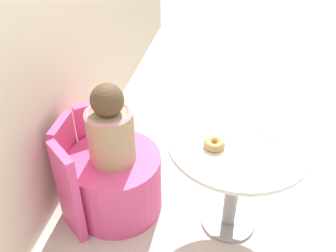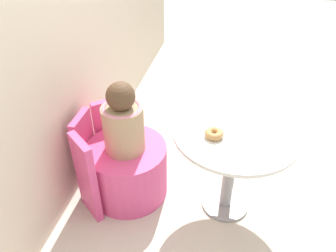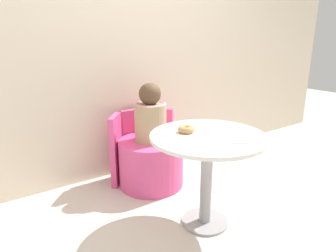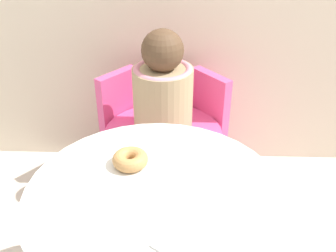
{
  "view_description": "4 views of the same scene",
  "coord_description": "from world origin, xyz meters",
  "px_view_note": "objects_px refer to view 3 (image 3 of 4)",
  "views": [
    {
      "loc": [
        -1.67,
        0.01,
        1.98
      ],
      "look_at": [
        0.03,
        0.38,
        0.69
      ],
      "focal_mm": 42.0,
      "sensor_mm": 36.0,
      "label": 1
    },
    {
      "loc": [
        -1.65,
        0.05,
        1.86
      ],
      "look_at": [
        -0.06,
        0.39,
        0.69
      ],
      "focal_mm": 35.0,
      "sensor_mm": 36.0,
      "label": 2
    },
    {
      "loc": [
        -1.27,
        -1.41,
        1.29
      ],
      "look_at": [
        -0.04,
        0.39,
        0.64
      ],
      "focal_mm": 32.0,
      "sensor_mm": 36.0,
      "label": 3
    },
    {
      "loc": [
        0.08,
        -0.9,
        1.43
      ],
      "look_at": [
        0.03,
        0.4,
        0.64
      ],
      "focal_mm": 42.0,
      "sensor_mm": 36.0,
      "label": 4
    }
  ],
  "objects_px": {
    "round_table": "(207,154)",
    "child_figure": "(150,116)",
    "donut": "(186,129)",
    "tub_chair": "(151,163)"
  },
  "relations": [
    {
      "from": "donut",
      "to": "tub_chair",
      "type": "bearing_deg",
      "value": 83.03
    },
    {
      "from": "child_figure",
      "to": "donut",
      "type": "xyz_separation_m",
      "value": [
        -0.07,
        -0.6,
        0.05
      ]
    },
    {
      "from": "round_table",
      "to": "tub_chair",
      "type": "bearing_deg",
      "value": 91.05
    },
    {
      "from": "donut",
      "to": "round_table",
      "type": "bearing_deg",
      "value": -55.4
    },
    {
      "from": "child_figure",
      "to": "donut",
      "type": "distance_m",
      "value": 0.6
    },
    {
      "from": "tub_chair",
      "to": "donut",
      "type": "height_order",
      "value": "donut"
    },
    {
      "from": "donut",
      "to": "child_figure",
      "type": "bearing_deg",
      "value": 83.03
    },
    {
      "from": "round_table",
      "to": "tub_chair",
      "type": "xyz_separation_m",
      "value": [
        -0.01,
        0.72,
        -0.32
      ]
    },
    {
      "from": "round_table",
      "to": "child_figure",
      "type": "xyz_separation_m",
      "value": [
        -0.01,
        0.72,
        0.11
      ]
    },
    {
      "from": "round_table",
      "to": "child_figure",
      "type": "bearing_deg",
      "value": 91.05
    }
  ]
}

